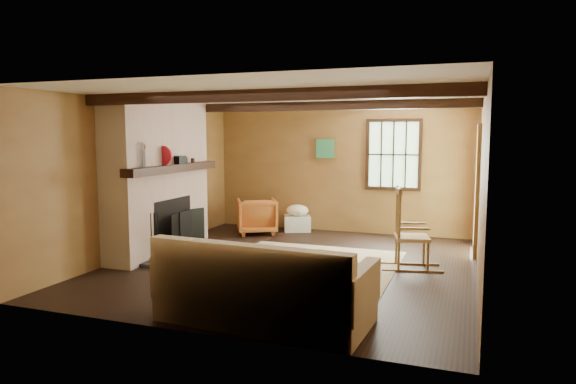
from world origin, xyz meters
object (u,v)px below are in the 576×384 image
at_px(sofa, 263,292).
at_px(rocking_chair, 409,234).
at_px(fireplace, 160,184).
at_px(laundry_basket, 297,223).
at_px(armchair, 257,216).

bearing_deg(sofa, rocking_chair, 70.62).
relative_size(fireplace, laundry_basket, 4.80).
xyz_separation_m(laundry_basket, armchair, (-0.65, -0.48, 0.19)).
distance_m(fireplace, sofa, 3.62).
distance_m(fireplace, laundry_basket, 3.01).
relative_size(laundry_basket, armchair, 0.68).
relative_size(fireplace, armchair, 3.25).
height_order(rocking_chair, armchair, rocking_chair).
bearing_deg(armchair, fireplace, 39.46).
height_order(sofa, laundry_basket, sofa).
xyz_separation_m(fireplace, rocking_chair, (3.81, 0.35, -0.62)).
height_order(rocking_chair, sofa, rocking_chair).
relative_size(rocking_chair, laundry_basket, 2.29).
bearing_deg(fireplace, armchair, 68.09).
xyz_separation_m(rocking_chair, armchair, (-3.02, 1.63, -0.15)).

